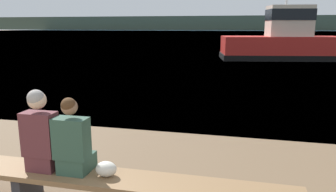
# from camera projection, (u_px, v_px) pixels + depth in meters

# --- Properties ---
(water_surface) EXTENTS (240.00, 240.00, 0.00)m
(water_surface) POSITION_uv_depth(u_px,v_px,m) (241.00, 32.00, 121.20)
(water_surface) COLOR #386084
(water_surface) RESTS_ON ground
(far_shoreline) EXTENTS (600.00, 12.00, 7.73)m
(far_shoreline) POSITION_uv_depth(u_px,v_px,m) (243.00, 23.00, 182.11)
(far_shoreline) COLOR #384233
(far_shoreline) RESTS_ON ground
(bench_main) EXTENTS (6.67, 0.54, 0.43)m
(bench_main) POSITION_uv_depth(u_px,v_px,m) (27.00, 173.00, 4.13)
(bench_main) COLOR brown
(bench_main) RESTS_ON ground
(person_left) EXTENTS (0.41, 0.41, 1.02)m
(person_left) POSITION_uv_depth(u_px,v_px,m) (41.00, 135.00, 3.97)
(person_left) COLOR #56282D
(person_left) RESTS_ON bench_main
(person_right) EXTENTS (0.41, 0.40, 0.94)m
(person_right) POSITION_uv_depth(u_px,v_px,m) (73.00, 142.00, 3.89)
(person_right) COLOR #2D4C3D
(person_right) RESTS_ON bench_main
(shopping_bag) EXTENTS (0.25, 0.19, 0.18)m
(shopping_bag) POSITION_uv_depth(u_px,v_px,m) (106.00, 169.00, 3.85)
(shopping_bag) COLOR beige
(shopping_bag) RESTS_ON bench_main
(tugboat_red) EXTENTS (8.29, 4.48, 6.05)m
(tugboat_red) POSITION_uv_depth(u_px,v_px,m) (283.00, 43.00, 21.63)
(tugboat_red) COLOR red
(tugboat_red) RESTS_ON water_surface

